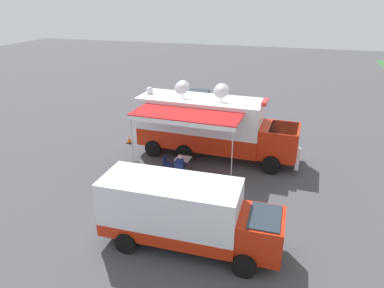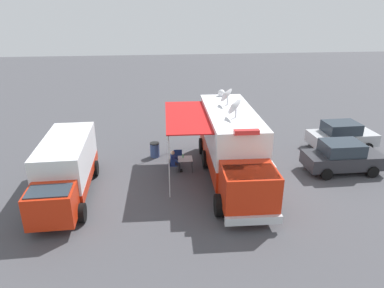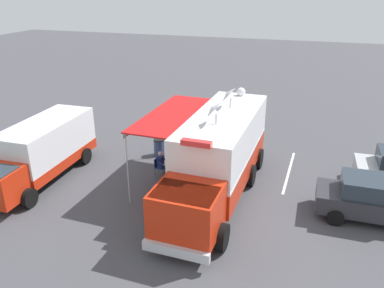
# 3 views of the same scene
# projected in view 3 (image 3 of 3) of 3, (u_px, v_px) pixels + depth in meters

# --- Properties ---
(ground_plane) EXTENTS (100.00, 100.00, 0.00)m
(ground_plane) POSITION_uv_depth(u_px,v_px,m) (222.00, 186.00, 18.07)
(ground_plane) COLOR #47474C
(lot_stripe) EXTENTS (0.29, 4.80, 0.01)m
(lot_stripe) POSITION_uv_depth(u_px,v_px,m) (289.00, 171.00, 19.41)
(lot_stripe) COLOR silver
(lot_stripe) RESTS_ON ground
(command_truck) EXTENTS (5.05, 9.57, 4.53)m
(command_truck) POSITION_uv_depth(u_px,v_px,m) (218.00, 154.00, 16.67)
(command_truck) COLOR red
(command_truck) RESTS_ON ground
(folding_table) EXTENTS (0.83, 0.83, 0.73)m
(folding_table) POSITION_uv_depth(u_px,v_px,m) (175.00, 164.00, 18.71)
(folding_table) COLOR silver
(folding_table) RESTS_ON ground
(water_bottle) EXTENTS (0.07, 0.07, 0.22)m
(water_bottle) POSITION_uv_depth(u_px,v_px,m) (173.00, 159.00, 18.79)
(water_bottle) COLOR #3F9959
(water_bottle) RESTS_ON folding_table
(folding_chair_at_table) EXTENTS (0.50, 0.50, 0.87)m
(folding_chair_at_table) POSITION_uv_depth(u_px,v_px,m) (159.00, 165.00, 18.93)
(folding_chair_at_table) COLOR navy
(folding_chair_at_table) RESTS_ON ground
(folding_chair_beside_table) EXTENTS (0.50, 0.50, 0.87)m
(folding_chair_beside_table) POSITION_uv_depth(u_px,v_px,m) (174.00, 159.00, 19.61)
(folding_chair_beside_table) COLOR navy
(folding_chair_beside_table) RESTS_ON ground
(seated_responder) EXTENTS (0.67, 0.56, 1.25)m
(seated_responder) POSITION_uv_depth(u_px,v_px,m) (162.00, 163.00, 18.82)
(seated_responder) COLOR navy
(seated_responder) RESTS_ON ground
(trash_bin) EXTENTS (0.57, 0.57, 0.91)m
(trash_bin) POSITION_uv_depth(u_px,v_px,m) (159.00, 147.00, 21.11)
(trash_bin) COLOR #384C7F
(trash_bin) RESTS_ON ground
(traffic_cone) EXTENTS (0.36, 0.36, 0.58)m
(traffic_cone) POSITION_uv_depth(u_px,v_px,m) (246.00, 142.00, 22.18)
(traffic_cone) COLOR black
(traffic_cone) RESTS_ON ground
(support_truck) EXTENTS (2.44, 6.84, 2.70)m
(support_truck) POSITION_uv_depth(u_px,v_px,m) (42.00, 151.00, 18.30)
(support_truck) COLOR white
(support_truck) RESTS_ON ground
(car_far_corner) EXTENTS (4.20, 2.03, 1.76)m
(car_far_corner) POSITION_uv_depth(u_px,v_px,m) (371.00, 199.00, 15.28)
(car_far_corner) COLOR #2D2D33
(car_far_corner) RESTS_ON ground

